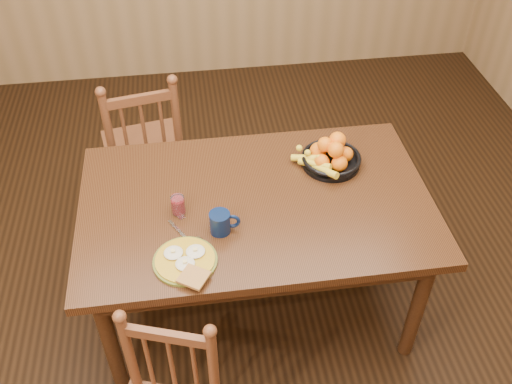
{
  "coord_description": "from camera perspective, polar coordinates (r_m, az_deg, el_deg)",
  "views": [
    {
      "loc": [
        -0.26,
        -1.88,
        2.51
      ],
      "look_at": [
        0.0,
        0.0,
        0.8
      ],
      "focal_mm": 40.0,
      "sensor_mm": 36.0,
      "label": 1
    }
  ],
  "objects": [
    {
      "name": "breakfast_plate",
      "position": [
        2.34,
        -7.05,
        -6.85
      ],
      "size": [
        0.26,
        0.31,
        0.04
      ],
      "color": "#59601E",
      "rests_on": "dining_table"
    },
    {
      "name": "room",
      "position": [
        2.23,
        0.0,
        10.57
      ],
      "size": [
        4.52,
        5.02,
        2.72
      ],
      "color": "black",
      "rests_on": "ground"
    },
    {
      "name": "fork",
      "position": [
        2.49,
        -7.73,
        -3.32
      ],
      "size": [
        0.08,
        0.18,
        0.0
      ],
      "rotation": [
        0.0,
        0.0,
        0.53
      ],
      "color": "silver",
      "rests_on": "dining_table"
    },
    {
      "name": "fruit_bowl",
      "position": [
        2.77,
        7.43,
        3.59
      ],
      "size": [
        0.32,
        0.32,
        0.17
      ],
      "color": "black",
      "rests_on": "dining_table"
    },
    {
      "name": "chair_far",
      "position": [
        3.4,
        -11.09,
        4.36
      ],
      "size": [
        0.52,
        0.5,
        0.98
      ],
      "rotation": [
        0.0,
        0.0,
        3.33
      ],
      "color": "#542F19",
      "rests_on": "ground"
    },
    {
      "name": "juice_glass",
      "position": [
        2.53,
        -7.79,
        -1.35
      ],
      "size": [
        0.06,
        0.06,
        0.09
      ],
      "color": "silver",
      "rests_on": "dining_table"
    },
    {
      "name": "coffee_mug",
      "position": [
        2.42,
        -3.52,
        -3.04
      ],
      "size": [
        0.13,
        0.09,
        0.1
      ],
      "color": "#0A1739",
      "rests_on": "dining_table"
    },
    {
      "name": "dining_table",
      "position": [
        2.65,
        0.0,
        -2.17
      ],
      "size": [
        1.6,
        1.0,
        0.75
      ],
      "color": "black",
      "rests_on": "ground"
    },
    {
      "name": "spoon",
      "position": [
        2.41,
        -5.65,
        -5.2
      ],
      "size": [
        0.04,
        0.16,
        0.01
      ],
      "rotation": [
        0.0,
        0.0,
        -0.06
      ],
      "color": "silver",
      "rests_on": "dining_table"
    }
  ]
}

